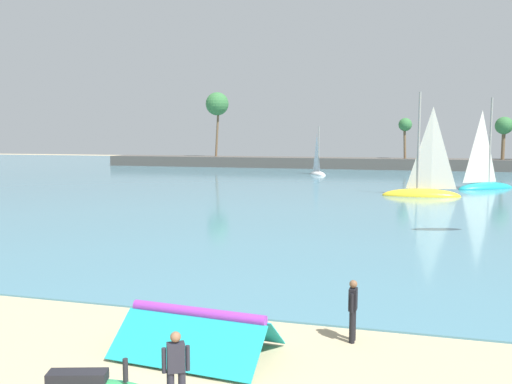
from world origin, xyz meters
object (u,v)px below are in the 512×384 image
sailboat_mid_bay (485,180)px  sailboat_toward_headland (318,170)px  sailboat_near_shore (423,186)px  folded_kite (198,324)px  person_at_waterline (353,309)px  person_rigging_by_gear (176,370)px

sailboat_mid_bay → sailboat_toward_headland: sailboat_mid_bay is taller
sailboat_mid_bay → sailboat_near_shore: bearing=-125.3°
folded_kite → sailboat_toward_headland: bearing=96.6°
person_at_waterline → sailboat_near_shore: (2.60, 36.33, 0.06)m
person_at_waterline → sailboat_mid_bay: sailboat_mid_bay is taller
sailboat_mid_bay → person_rigging_by_gear: bearing=-103.3°
sailboat_near_shore → sailboat_toward_headland: sailboat_near_shore is taller
person_rigging_by_gear → sailboat_mid_bay: size_ratio=0.17×
sailboat_near_shore → sailboat_mid_bay: 10.72m
person_at_waterline → sailboat_toward_headland: sailboat_toward_headland is taller
person_rigging_by_gear → sailboat_mid_bay: (11.73, 49.82, 0.05)m
person_at_waterline → sailboat_near_shore: sailboat_near_shore is taller
sailboat_toward_headland → sailboat_mid_bay: bearing=-38.3°
person_rigging_by_gear → person_at_waterline: (2.94, 4.74, 0.00)m
sailboat_toward_headland → folded_kite: bearing=-83.4°
person_rigging_by_gear → sailboat_near_shore: (5.54, 41.07, 0.06)m
sailboat_mid_bay → folded_kite: bearing=-104.8°
folded_kite → sailboat_toward_headland: 62.85m
sailboat_near_shore → sailboat_toward_headland: bearing=119.0°
sailboat_mid_bay → sailboat_toward_headland: bearing=141.7°
folded_kite → sailboat_mid_bay: sailboat_mid_bay is taller
sailboat_near_shore → person_at_waterline: bearing=-94.1°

